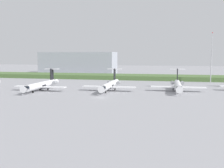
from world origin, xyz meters
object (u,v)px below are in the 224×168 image
at_px(regional_jet_third, 110,85).
at_px(antenna_mast, 211,62).
at_px(regional_jet_fourth, 178,85).
at_px(regional_jet_second, 42,85).

height_order(regional_jet_third, antenna_mast, antenna_mast).
bearing_deg(regional_jet_third, regional_jet_fourth, 9.58).
bearing_deg(antenna_mast, regional_jet_third, -139.74).
relative_size(regional_jet_third, antenna_mast, 1.13).
xyz_separation_m(regional_jet_third, antenna_mast, (47.33, 40.09, 8.76)).
xyz_separation_m(regional_jet_second, antenna_mast, (76.30, 45.86, 8.76)).
relative_size(regional_jet_third, regional_jet_fourth, 1.00).
bearing_deg(antenna_mast, regional_jet_second, -148.99).
bearing_deg(regional_jet_fourth, regional_jet_second, -169.58).
xyz_separation_m(regional_jet_second, regional_jet_fourth, (57.77, 10.63, 0.00)).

